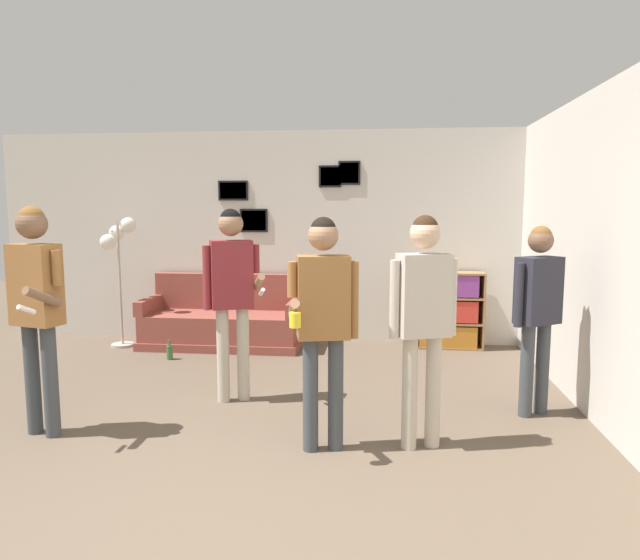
{
  "coord_description": "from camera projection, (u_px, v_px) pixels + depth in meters",
  "views": [
    {
      "loc": [
        1.1,
        -2.59,
        1.72
      ],
      "look_at": [
        0.54,
        2.34,
        1.1
      ],
      "focal_mm": 32.0,
      "sensor_mm": 36.0,
      "label": 1
    }
  ],
  "objects": [
    {
      "name": "person_spectator_near_bookshelf",
      "position": [
        423.0,
        307.0,
        4.01
      ],
      "size": [
        0.48,
        0.31,
        1.68
      ],
      "color": "#B7AD99",
      "rests_on": "ground_plane"
    },
    {
      "name": "drinking_cup",
      "position": [
        434.0,
        268.0,
        7.0
      ],
      "size": [
        0.08,
        0.08,
        0.09
      ],
      "color": "white",
      "rests_on": "bookshelf"
    },
    {
      "name": "person_watcher_holding_cup",
      "position": [
        323.0,
        309.0,
        3.97
      ],
      "size": [
        0.49,
        0.49,
        1.67
      ],
      "color": "#3D4247",
      "rests_on": "ground_plane"
    },
    {
      "name": "wall_back",
      "position": [
        299.0,
        237.0,
        7.36
      ],
      "size": [
        7.98,
        0.08,
        2.7
      ],
      "color": "beige",
      "rests_on": "ground_plane"
    },
    {
      "name": "person_spectator_far_right",
      "position": [
        538.0,
        302.0,
        4.68
      ],
      "size": [
        0.43,
        0.37,
        1.58
      ],
      "color": "#3D4247",
      "rests_on": "ground_plane"
    },
    {
      "name": "person_player_foreground_center",
      "position": [
        232.0,
        284.0,
        5.02
      ],
      "size": [
        0.58,
        0.41,
        1.72
      ],
      "color": "#B7AD99",
      "rests_on": "ground_plane"
    },
    {
      "name": "ground_plane",
      "position": [
        162.0,
        550.0,
        2.89
      ],
      "size": [
        20.0,
        20.0,
        0.0
      ],
      "primitive_type": "plane",
      "color": "brown"
    },
    {
      "name": "person_player_foreground_left",
      "position": [
        36.0,
        295.0,
        4.24
      ],
      "size": [
        0.49,
        0.54,
        1.74
      ],
      "color": "#3D4247",
      "rests_on": "ground_plane"
    },
    {
      "name": "floor_lamp",
      "position": [
        118.0,
        247.0,
        7.02
      ],
      "size": [
        0.4,
        0.43,
        1.61
      ],
      "color": "#ADA89E",
      "rests_on": "ground_plane"
    },
    {
      "name": "wall_right",
      "position": [
        593.0,
        254.0,
        4.71
      ],
      "size": [
        0.06,
        7.07,
        2.7
      ],
      "color": "beige",
      "rests_on": "ground_plane"
    },
    {
      "name": "couch",
      "position": [
        223.0,
        323.0,
        7.18
      ],
      "size": [
        1.98,
        0.8,
        0.88
      ],
      "color": "brown",
      "rests_on": "ground_plane"
    },
    {
      "name": "bookshelf",
      "position": [
        448.0,
        310.0,
        7.04
      ],
      "size": [
        0.86,
        0.3,
        0.95
      ],
      "color": "olive",
      "rests_on": "ground_plane"
    },
    {
      "name": "bottle_on_floor",
      "position": [
        170.0,
        352.0,
        6.53
      ],
      "size": [
        0.07,
        0.07,
        0.23
      ],
      "color": "#3D6638",
      "rests_on": "ground_plane"
    }
  ]
}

